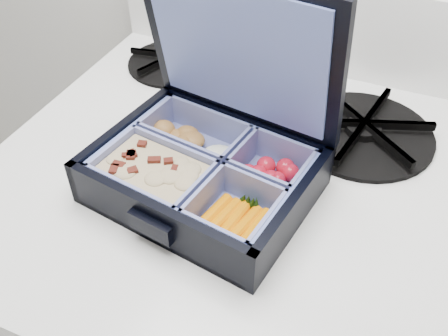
% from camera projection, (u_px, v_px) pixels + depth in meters
% --- Properties ---
extents(bento_box, '(0.27, 0.23, 0.06)m').
position_uv_depth(bento_box, '(204.00, 174.00, 0.58)').
color(bento_box, black).
rests_on(bento_box, stove).
extents(burner_grate, '(0.25, 0.25, 0.03)m').
position_uv_depth(burner_grate, '(363.00, 127.00, 0.67)').
color(burner_grate, black).
rests_on(burner_grate, stove).
extents(burner_grate_rear, '(0.17, 0.17, 0.02)m').
position_uv_depth(burner_grate_rear, '(174.00, 60.00, 0.82)').
color(burner_grate_rear, black).
rests_on(burner_grate_rear, stove).
extents(fork, '(0.13, 0.14, 0.01)m').
position_uv_depth(fork, '(259.00, 124.00, 0.70)').
color(fork, silver).
rests_on(fork, stove).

